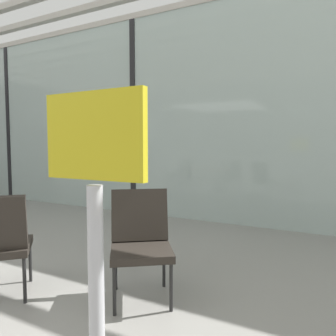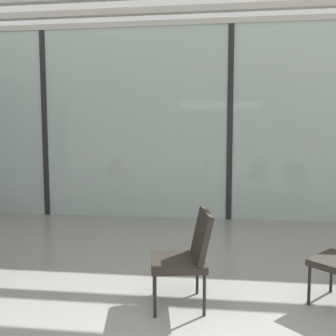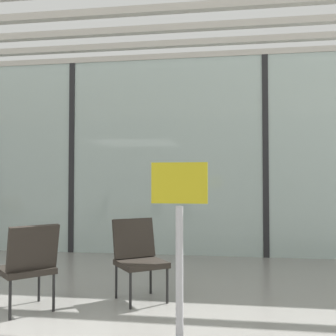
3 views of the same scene
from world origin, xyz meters
name	(u,v)px [view 2 (image 2 of 3)]	position (x,y,z in m)	size (l,w,h in m)	color
glass_curtain_wall	(230,124)	(0.00, 5.20, 1.75)	(14.00, 0.08, 3.50)	#A3B7B2
window_mullion_0	(46,125)	(-3.50, 5.20, 1.75)	(0.10, 0.12, 3.50)	black
window_mullion_1	(230,124)	(0.00, 5.20, 1.75)	(0.10, 0.12, 3.50)	black
parked_airplane	(271,118)	(1.56, 9.92, 2.08)	(14.01, 4.16, 4.16)	#B2BCD6
lounge_chair_3	(188,252)	(-0.57, 1.82, 0.49)	(0.60, 0.56, 0.87)	#28231E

